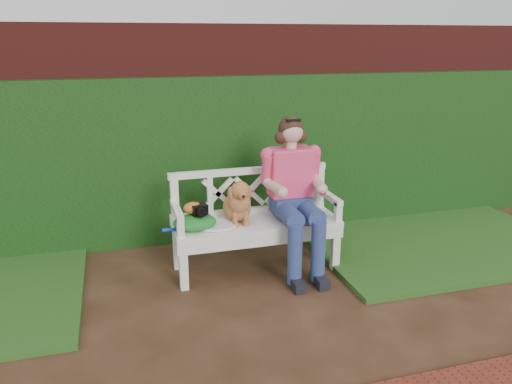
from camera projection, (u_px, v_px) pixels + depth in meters
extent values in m
plane|color=black|center=(230.00, 319.00, 3.82)|extent=(60.00, 60.00, 0.00)
cube|color=maroon|center=(187.00, 134.00, 5.24)|extent=(10.00, 0.30, 2.20)
cube|color=#25561D|center=(192.00, 162.00, 5.11)|extent=(10.00, 0.18, 1.70)
cube|color=#26541E|center=(432.00, 239.00, 5.27)|extent=(2.60, 2.00, 0.05)
cube|color=black|center=(199.00, 210.00, 4.28)|extent=(0.15, 0.13, 0.09)
ellipsoid|color=#C36021|center=(193.00, 208.00, 4.30)|extent=(0.20, 0.17, 0.10)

